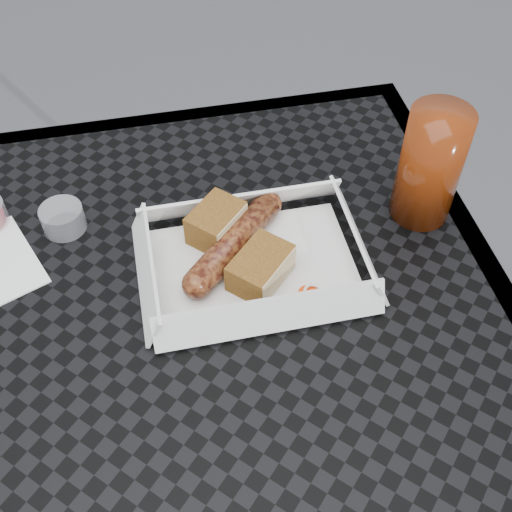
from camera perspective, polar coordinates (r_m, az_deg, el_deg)
The scene contains 8 objects.
patio_table at distance 0.72m, azimuth -8.80°, elevation -12.46°, with size 0.80×0.80×0.74m.
food_tray at distance 0.71m, azimuth -0.17°, elevation -0.85°, with size 0.22×0.15×0.00m, color white.
bratwurst at distance 0.71m, azimuth -1.94°, elevation 1.24°, with size 0.13×0.13×0.03m.
bread_near at distance 0.73m, azimuth -3.57°, elevation 2.96°, with size 0.06×0.04×0.04m, color brown.
bread_far at distance 0.69m, azimuth 0.39°, elevation -1.04°, with size 0.07×0.05×0.04m, color brown.
veg_garnish at distance 0.69m, azimuth 5.75°, elevation -3.26°, with size 0.03×0.03×0.00m.
condiment_cup_empty at distance 0.78m, azimuth -16.79°, elevation 3.20°, with size 0.05×0.05×0.03m, color silver.
drink_glass at distance 0.75m, azimuth 15.21°, elevation 7.72°, with size 0.07×0.07×0.14m, color #632108.
Camera 1 is at (0.04, -0.35, 1.30)m, focal length 45.00 mm.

